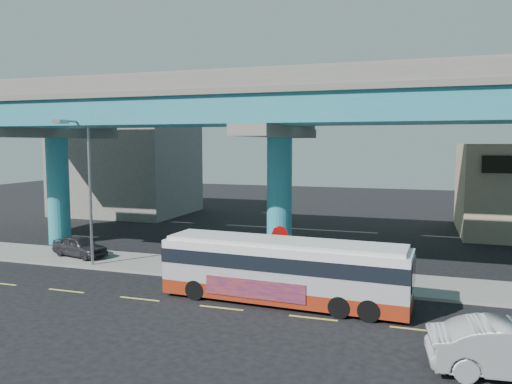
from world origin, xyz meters
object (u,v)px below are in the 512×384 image
(transit_bus, at_px, (283,268))
(street_lamp, at_px, (83,172))
(stop_sign, at_px, (280,241))
(parked_car, at_px, (80,246))

(transit_bus, height_order, street_lamp, street_lamp)
(stop_sign, bearing_deg, transit_bus, -63.93)
(parked_car, height_order, stop_sign, stop_sign)
(parked_car, bearing_deg, street_lamp, -122.63)
(stop_sign, bearing_deg, parked_car, -178.24)
(transit_bus, xyz_separation_m, parked_car, (-14.01, 4.28, -0.75))
(parked_car, distance_m, street_lamp, 5.53)
(transit_bus, distance_m, parked_car, 14.67)
(transit_bus, bearing_deg, street_lamp, 172.88)
(transit_bus, distance_m, stop_sign, 3.16)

